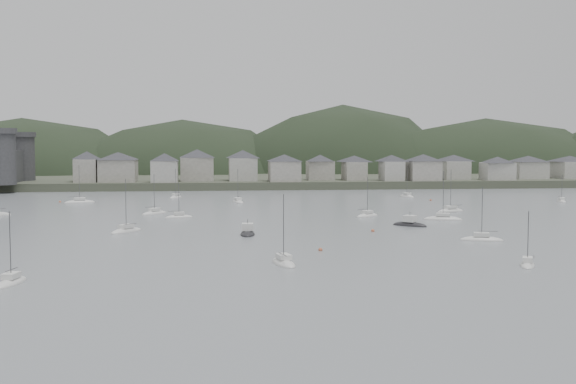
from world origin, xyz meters
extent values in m
plane|color=slate|center=(0.00, 0.00, 0.00)|extent=(900.00, 900.00, 0.00)
cube|color=#383D2D|center=(0.00, 295.00, 1.50)|extent=(900.00, 250.00, 3.00)
ellipsoid|color=black|center=(-110.87, 271.94, -10.14)|extent=(138.98, 92.48, 81.13)
ellipsoid|color=black|center=(-32.30, 272.87, -9.97)|extent=(132.08, 90.41, 79.74)
ellipsoid|color=black|center=(50.65, 272.93, -12.68)|extent=(133.88, 88.37, 101.41)
ellipsoid|color=black|center=(125.95, 267.91, -10.32)|extent=(165.81, 81.78, 82.55)
cylinder|color=#343437|center=(-92.00, 166.00, 12.00)|extent=(10.00, 10.00, 18.00)
cylinder|color=#343437|center=(-92.00, 194.00, 11.50)|extent=(10.00, 10.00, 17.00)
cube|color=#343437|center=(-92.00, 180.00, 9.00)|extent=(3.50, 30.00, 12.00)
cube|color=gray|center=(-65.00, 181.96, 7.29)|extent=(8.34, 12.91, 8.59)
pyramid|color=#2B2C31|center=(-65.00, 181.96, 13.09)|extent=(15.78, 15.78, 3.01)
cube|color=gray|center=(-53.32, 181.32, 7.18)|extent=(13.68, 13.35, 8.36)
pyramid|color=#2B2C31|center=(-53.32, 181.32, 12.82)|extent=(20.07, 20.07, 2.93)
cube|color=#98958F|center=(-35.57, 176.02, 7.04)|extent=(9.78, 10.20, 8.08)
pyramid|color=#2B2C31|center=(-35.57, 176.02, 12.49)|extent=(14.83, 14.83, 2.83)
cube|color=gray|center=(-23.51, 185.65, 7.55)|extent=(12.59, 13.33, 9.09)
pyramid|color=#2B2C31|center=(-23.51, 185.65, 13.68)|extent=(19.24, 19.24, 3.18)
cube|color=#98958F|center=(-5.75, 184.10, 7.43)|extent=(10.74, 12.17, 8.87)
pyramid|color=#2B2C31|center=(-5.75, 184.10, 13.42)|extent=(17.01, 17.01, 3.10)
cube|color=gray|center=(9.92, 177.53, 6.85)|extent=(11.63, 12.09, 7.69)
pyramid|color=#2B2C31|center=(9.92, 177.53, 12.04)|extent=(17.61, 17.61, 2.69)
cube|color=gray|center=(25.25, 186.19, 6.72)|extent=(10.37, 9.35, 7.44)
pyramid|color=#2B2C31|center=(25.25, 186.19, 11.74)|extent=(14.65, 14.65, 2.60)
cube|color=gray|center=(38.63, 183.79, 6.61)|extent=(8.24, 12.20, 7.22)
pyramid|color=#2B2C31|center=(38.63, 183.79, 11.48)|extent=(15.17, 15.17, 2.53)
cube|color=#98958F|center=(52.50, 178.55, 6.73)|extent=(8.06, 10.91, 7.46)
pyramid|color=#2B2C31|center=(52.50, 178.55, 11.77)|extent=(14.08, 14.08, 2.61)
cube|color=gray|center=(64.81, 177.06, 6.83)|extent=(11.73, 11.78, 7.66)
pyramid|color=#2B2C31|center=(64.81, 177.06, 12.00)|extent=(17.46, 17.46, 2.68)
cube|color=#98958F|center=(80.64, 186.91, 6.67)|extent=(10.19, 13.02, 7.33)
pyramid|color=#2B2C31|center=(80.64, 186.91, 11.62)|extent=(17.23, 17.23, 2.57)
cube|color=#98958F|center=(95.55, 178.06, 6.44)|extent=(11.70, 9.81, 6.88)
pyramid|color=#2B2C31|center=(95.55, 178.06, 11.08)|extent=(15.97, 15.97, 2.41)
cube|color=#98958F|center=(112.40, 186.91, 6.50)|extent=(12.83, 12.48, 7.00)
pyramid|color=#2B2C31|center=(112.40, 186.91, 11.22)|extent=(18.79, 18.79, 2.45)
cube|color=#98958F|center=(130.73, 187.42, 6.48)|extent=(11.07, 13.50, 6.97)
pyramid|color=#2B2C31|center=(130.73, 187.42, 11.19)|extent=(18.25, 18.25, 2.44)
ellipsoid|color=silver|center=(27.12, 1.69, 0.05)|extent=(4.47, 6.57, 1.26)
cube|color=silver|center=(27.12, 1.69, 0.98)|extent=(2.18, 2.58, 0.70)
cylinder|color=#3F3F42|center=(27.12, 1.69, 4.14)|extent=(0.12, 0.12, 7.88)
cylinder|color=#3F3F42|center=(27.60, 0.66, 1.53)|extent=(1.28, 2.62, 0.10)
ellipsoid|color=silver|center=(35.12, 63.78, 0.05)|extent=(9.34, 5.39, 1.78)
cube|color=silver|center=(35.12, 63.78, 1.24)|extent=(3.56, 2.80, 0.70)
cylinder|color=#3F3F42|center=(35.12, 63.78, 5.76)|extent=(0.12, 0.12, 11.12)
cylinder|color=#3F3F42|center=(36.65, 64.26, 1.79)|extent=(3.85, 1.30, 0.10)
ellipsoid|color=silver|center=(19.30, 73.31, 0.05)|extent=(7.35, 6.60, 1.50)
cube|color=silver|center=(19.30, 73.31, 1.10)|extent=(3.08, 2.94, 0.70)
cylinder|color=#3F3F42|center=(19.30, 73.31, 4.89)|extent=(0.12, 0.12, 9.39)
cylinder|color=#3F3F42|center=(18.25, 74.16, 1.65)|extent=(2.69, 2.21, 0.10)
ellipsoid|color=silver|center=(45.87, 132.72, 0.05)|extent=(4.27, 8.45, 1.62)
cube|color=silver|center=(45.87, 132.72, 1.16)|extent=(2.35, 3.14, 0.70)
cylinder|color=#3F3F42|center=(45.87, 132.72, 5.25)|extent=(0.12, 0.12, 10.10)
cylinder|color=#3F3F42|center=(45.56, 131.30, 1.71)|extent=(0.88, 3.57, 0.10)
ellipsoid|color=silver|center=(87.34, 109.09, 0.05)|extent=(3.50, 6.76, 1.29)
cube|color=silver|center=(87.34, 109.09, 1.00)|extent=(1.91, 2.53, 0.70)
cylinder|color=#3F3F42|center=(87.34, 109.09, 4.24)|extent=(0.12, 0.12, 8.08)
cylinder|color=#3F3F42|center=(87.08, 110.22, 1.55)|extent=(0.77, 2.85, 0.10)
ellipsoid|color=silver|center=(-57.41, 121.23, 0.05)|extent=(9.30, 5.09, 1.77)
cube|color=silver|center=(-57.41, 121.23, 1.24)|extent=(3.51, 2.70, 0.70)
cylinder|color=#3F3F42|center=(-57.41, 121.23, 5.74)|extent=(0.12, 0.12, 11.08)
cylinder|color=#3F3F42|center=(-58.95, 121.66, 1.79)|extent=(3.87, 1.15, 0.10)
ellipsoid|color=silver|center=(-26.25, 75.42, 0.05)|extent=(6.98, 3.64, 1.33)
cube|color=silver|center=(-26.25, 75.42, 1.02)|extent=(2.61, 1.97, 0.70)
cylinder|color=#3F3F42|center=(-26.25, 75.42, 4.37)|extent=(0.12, 0.12, 8.34)
cylinder|color=#3F3F42|center=(-27.42, 75.71, 1.57)|extent=(2.94, 0.80, 0.10)
ellipsoid|color=silver|center=(-44.35, -3.65, 0.05)|extent=(3.65, 7.59, 1.46)
cube|color=silver|center=(-44.35, -3.65, 1.08)|extent=(2.05, 2.80, 0.70)
cylinder|color=#3F3F42|center=(-44.35, -3.65, 4.75)|extent=(0.12, 0.12, 9.11)
cylinder|color=#3F3F42|center=(-44.59, -2.36, 1.63)|extent=(0.71, 3.24, 0.10)
ellipsoid|color=silver|center=(43.37, 82.47, 0.05)|extent=(9.01, 6.33, 1.74)
cube|color=silver|center=(43.37, 82.47, 1.22)|extent=(3.57, 3.06, 0.70)
cylinder|color=#3F3F42|center=(43.37, 82.47, 5.62)|extent=(0.12, 0.12, 10.85)
cylinder|color=#3F3F42|center=(44.77, 81.78, 1.77)|extent=(3.55, 1.82, 0.10)
ellipsoid|color=silver|center=(30.74, 28.71, 0.05)|extent=(8.20, 4.67, 1.56)
cube|color=silver|center=(30.74, 28.71, 1.13)|extent=(3.12, 2.44, 0.70)
cylinder|color=#3F3F42|center=(30.74, 28.71, 5.08)|extent=(0.12, 0.12, 9.76)
cylinder|color=#3F3F42|center=(32.08, 29.13, 1.68)|extent=(3.39, 1.12, 0.10)
ellipsoid|color=silver|center=(-35.70, 48.69, 0.05)|extent=(7.11, 8.42, 1.69)
cube|color=silver|center=(-35.70, 48.69, 1.19)|extent=(3.23, 3.48, 0.70)
cylinder|color=#3F3F42|center=(-35.70, 48.69, 5.47)|extent=(0.12, 0.12, 10.54)
cylinder|color=#3F3F42|center=(-34.82, 47.45, 1.74)|extent=(2.29, 3.14, 0.10)
ellipsoid|color=silver|center=(-29.76, 137.88, 0.05)|extent=(5.10, 7.76, 1.48)
cube|color=silver|center=(-29.76, 137.88, 1.09)|extent=(2.52, 3.03, 0.70)
cylinder|color=#3F3F42|center=(-29.76, 137.88, 4.84)|extent=(0.12, 0.12, 9.28)
cylinder|color=#3F3F42|center=(-29.24, 136.65, 1.64)|extent=(1.40, 3.11, 0.10)
ellipsoid|color=silver|center=(-10.43, 117.36, 0.05)|extent=(4.33, 8.30, 1.58)
cube|color=silver|center=(-10.43, 117.36, 1.14)|extent=(2.35, 3.11, 0.70)
cylinder|color=#3F3F42|center=(-10.43, 117.36, 5.15)|extent=(0.12, 0.12, 9.90)
cylinder|color=#3F3F42|center=(-10.10, 118.75, 1.69)|extent=(0.94, 3.49, 0.10)
ellipsoid|color=silver|center=(-8.16, 7.24, 0.05)|extent=(4.17, 8.52, 1.63)
cube|color=silver|center=(-8.16, 7.24, 1.17)|extent=(2.33, 3.16, 0.70)
cylinder|color=#3F3F42|center=(-8.16, 7.24, 5.31)|extent=(0.12, 0.12, 10.21)
cylinder|color=#3F3F42|center=(-8.45, 5.80, 1.72)|extent=(0.82, 3.62, 0.10)
ellipsoid|color=silver|center=(-32.78, 85.11, 0.05)|extent=(7.21, 7.56, 1.58)
cube|color=silver|center=(-32.78, 85.11, 1.14)|extent=(3.15, 3.22, 0.70)
cylinder|color=#3F3F42|center=(-32.78, 85.11, 5.15)|extent=(0.12, 0.12, 9.90)
cylinder|color=#3F3F42|center=(-33.74, 86.16, 1.69)|extent=(2.47, 2.70, 0.10)
ellipsoid|color=black|center=(24.07, 52.87, 0.05)|extent=(7.86, 7.58, 1.77)
cube|color=silver|center=(24.07, 52.87, 1.58)|extent=(3.30, 3.29, 1.40)
cylinder|color=#3F3F42|center=(24.07, 52.87, 2.48)|extent=(0.10, 0.10, 1.20)
ellipsoid|color=black|center=(-11.63, 41.75, 0.05)|extent=(3.36, 7.97, 1.71)
cube|color=silver|center=(-11.63, 41.75, 1.56)|extent=(2.34, 2.49, 1.40)
cylinder|color=#3F3F42|center=(-11.63, 41.75, 2.46)|extent=(0.10, 0.10, 1.20)
sphere|color=#BB5F3E|center=(13.88, 44.05, 0.15)|extent=(0.70, 0.70, 0.70)
sphere|color=#BB5F3E|center=(49.16, 117.64, 0.15)|extent=(0.70, 0.70, 0.70)
sphere|color=#BB5F3E|center=(-63.59, 123.64, 0.15)|extent=(0.70, 0.70, 0.70)
sphere|color=#BB5F3E|center=(-0.65, 19.82, 0.15)|extent=(0.70, 0.70, 0.70)
camera|label=1|loc=(-19.14, -97.92, 18.10)|focal=44.90mm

